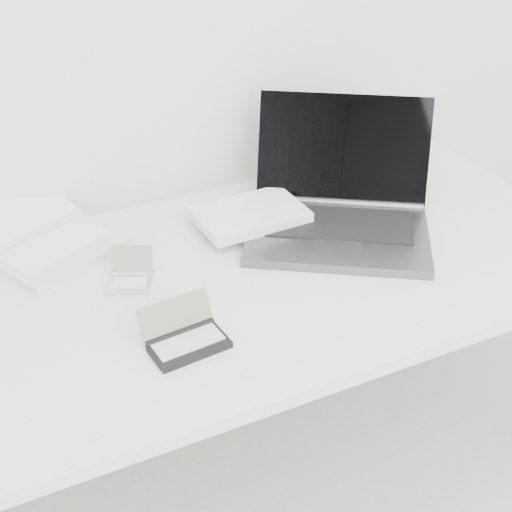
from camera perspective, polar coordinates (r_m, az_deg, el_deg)
name	(u,v)px	position (r m, az deg, el deg)	size (l,w,h in m)	color
desk	(260,283)	(1.64, 0.34, -2.20)	(1.60, 0.80, 0.73)	white
laptop_large	(320,211)	(1.75, 5.12, 3.62)	(0.61, 0.57, 0.28)	#545759
netbook_open_white	(47,240)	(1.75, -16.40, 1.25)	(0.40, 0.44, 0.08)	silver
pda_silver	(131,278)	(1.58, -9.97, -1.75)	(0.12, 0.13, 0.07)	silver
palmtop_charcoal	(185,338)	(1.39, -5.66, -6.56)	(0.16, 0.12, 0.08)	black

